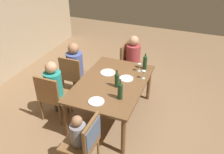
{
  "coord_description": "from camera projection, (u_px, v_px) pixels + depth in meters",
  "views": [
    {
      "loc": [
        -3.2,
        -1.27,
        2.93
      ],
      "look_at": [
        0.0,
        0.0,
        0.84
      ],
      "focal_mm": 38.49,
      "sensor_mm": 36.0,
      "label": 1
    }
  ],
  "objects": [
    {
      "name": "wine_bottle_tall_green",
      "position": [
        117.0,
        79.0,
        3.89
      ],
      "size": [
        0.07,
        0.07,
        0.31
      ],
      "color": "#19381E",
      "rests_on": "dining_table"
    },
    {
      "name": "ground_plane",
      "position": [
        112.0,
        115.0,
        4.46
      ],
      "size": [
        10.0,
        10.0,
        0.0
      ],
      "primitive_type": "plane",
      "color": "#846647"
    },
    {
      "name": "wine_glass_near_left",
      "position": [
        144.0,
        73.0,
        4.12
      ],
      "size": [
        0.07,
        0.07,
        0.15
      ],
      "color": "silver",
      "rests_on": "dining_table"
    },
    {
      "name": "person_child_small",
      "position": [
        77.0,
        138.0,
        3.22
      ],
      "size": [
        0.22,
        0.25,
        0.94
      ],
      "color": "#33333D",
      "rests_on": "ground_plane"
    },
    {
      "name": "dinner_plate_guest_right",
      "position": [
        126.0,
        79.0,
        4.16
      ],
      "size": [
        0.24,
        0.24,
        0.01
      ],
      "primitive_type": "cylinder",
      "color": "white",
      "rests_on": "dining_table"
    },
    {
      "name": "chair_far_left",
      "position": [
        52.0,
        95.0,
        4.11
      ],
      "size": [
        0.44,
        0.44,
        0.92
      ],
      "rotation": [
        0.0,
        0.0,
        -1.57
      ],
      "color": "brown",
      "rests_on": "ground_plane"
    },
    {
      "name": "dinner_plate_host",
      "position": [
        96.0,
        101.0,
        3.6
      ],
      "size": [
        0.24,
        0.24,
        0.01
      ],
      "primitive_type": "cylinder",
      "color": "white",
      "rests_on": "dining_table"
    },
    {
      "name": "wine_bottle_short_olive",
      "position": [
        145.0,
        62.0,
        4.4
      ],
      "size": [
        0.08,
        0.08,
        0.31
      ],
      "color": "#19381E",
      "rests_on": "dining_table"
    },
    {
      "name": "chair_far_right",
      "position": [
        73.0,
        74.0,
        4.7
      ],
      "size": [
        0.44,
        0.44,
        0.92
      ],
      "rotation": [
        0.0,
        0.0,
        -1.57
      ],
      "color": "brown",
      "rests_on": "ground_plane"
    },
    {
      "name": "wine_glass_centre",
      "position": [
        139.0,
        66.0,
        4.35
      ],
      "size": [
        0.07,
        0.07,
        0.15
      ],
      "color": "silver",
      "rests_on": "dining_table"
    },
    {
      "name": "wine_bottle_dark_red",
      "position": [
        120.0,
        90.0,
        3.6
      ],
      "size": [
        0.08,
        0.08,
        0.34
      ],
      "color": "#19381E",
      "rests_on": "dining_table"
    },
    {
      "name": "dinner_plate_guest_left",
      "position": [
        108.0,
        73.0,
        4.34
      ],
      "size": [
        0.27,
        0.27,
        0.01
      ],
      "primitive_type": "cylinder",
      "color": "white",
      "rests_on": "dining_table"
    },
    {
      "name": "dining_table",
      "position": [
        112.0,
        86.0,
        4.12
      ],
      "size": [
        1.66,
        1.1,
        0.74
      ],
      "color": "brown",
      "rests_on": "ground_plane"
    },
    {
      "name": "person_woman_host",
      "position": [
        55.0,
        86.0,
        4.14
      ],
      "size": [
        0.35,
        0.3,
        1.12
      ],
      "rotation": [
        0.0,
        0.0,
        -1.57
      ],
      "color": "#33333D",
      "rests_on": "ground_plane"
    },
    {
      "name": "person_man_guest",
      "position": [
        134.0,
        57.0,
        5.07
      ],
      "size": [
        0.3,
        0.35,
        1.13
      ],
      "rotation": [
        0.0,
        0.0,
        3.14
      ],
      "color": "#33333D",
      "rests_on": "ground_plane"
    },
    {
      "name": "chair_left_end",
      "position": [
        87.0,
        139.0,
        3.15
      ],
      "size": [
        0.44,
        0.46,
        0.92
      ],
      "color": "brown",
      "rests_on": "ground_plane"
    },
    {
      "name": "person_man_bearded",
      "position": [
        76.0,
        66.0,
        4.73
      ],
      "size": [
        0.36,
        0.32,
        1.16
      ],
      "rotation": [
        0.0,
        0.0,
        -1.57
      ],
      "color": "#33333D",
      "rests_on": "ground_plane"
    },
    {
      "name": "chair_right_end",
      "position": [
        129.0,
        61.0,
        5.17
      ],
      "size": [
        0.44,
        0.44,
        0.92
      ],
      "rotation": [
        0.0,
        0.0,
        3.14
      ],
      "color": "brown",
      "rests_on": "ground_plane"
    }
  ]
}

